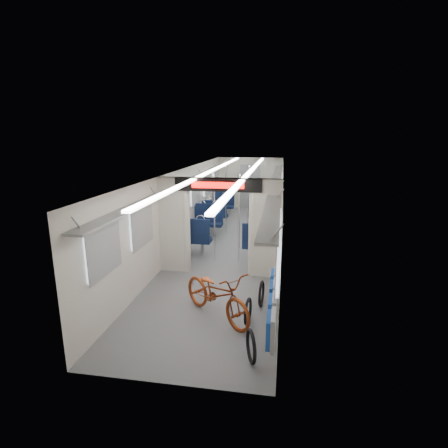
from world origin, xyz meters
name	(u,v)px	position (x,y,z in m)	size (l,w,h in m)	color
carriage	(230,199)	(0.00, -0.27, 1.50)	(12.00, 12.02, 2.31)	#515456
bicycle	(217,294)	(0.35, -4.15, 0.47)	(0.62, 1.78, 0.94)	maroon
flip_bench	(273,303)	(1.35, -4.57, 0.58)	(0.12, 2.10, 0.51)	gray
bike_hoop_a	(251,348)	(1.08, -5.35, 0.23)	(0.52, 0.52, 0.05)	black
bike_hoop_b	(248,313)	(0.93, -4.30, 0.22)	(0.49, 0.49, 0.05)	black
bike_hoop_c	(261,295)	(1.12, -3.56, 0.23)	(0.51, 0.51, 0.05)	black
seat_bay_near_left	(201,226)	(-0.93, 0.19, 0.57)	(0.96, 2.30, 1.17)	#0B1532
seat_bay_near_right	(263,231)	(0.93, -0.05, 0.57)	(0.95, 2.25, 1.15)	#0B1532
seat_bay_far_left	(219,207)	(-0.93, 3.26, 0.54)	(0.91, 2.07, 1.10)	#0B1532
seat_bay_far_right	(268,208)	(0.93, 3.33, 0.57)	(0.96, 2.31, 1.17)	#0B1532
stanchion_near_left	(215,219)	(-0.26, -1.19, 1.15)	(0.04, 0.04, 2.30)	silver
stanchion_near_right	(239,219)	(0.38, -1.18, 1.15)	(0.04, 0.04, 2.30)	silver
stanchion_far_left	(226,200)	(-0.40, 1.57, 1.15)	(0.04, 0.04, 2.30)	silver
stanchion_far_right	(249,200)	(0.36, 1.64, 1.15)	(0.04, 0.04, 2.30)	silver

